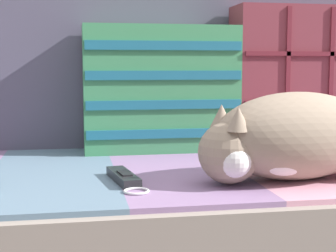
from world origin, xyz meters
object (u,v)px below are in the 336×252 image
at_px(throw_pillow_striped, 161,89).
at_px(game_remote_near, 124,178).
at_px(sleeping_cat, 289,138).
at_px(throw_pillow_quilted, 299,77).
at_px(couch, 224,241).

height_order(throw_pillow_striped, game_remote_near, throw_pillow_striped).
height_order(sleeping_cat, game_remote_near, sleeping_cat).
relative_size(throw_pillow_quilted, game_remote_near, 1.98).
xyz_separation_m(couch, game_remote_near, (-0.26, -0.18, 0.21)).
bearing_deg(couch, throw_pillow_striped, 122.88).
relative_size(throw_pillow_striped, game_remote_near, 2.08).
bearing_deg(sleeping_cat, game_remote_near, 173.95).
height_order(throw_pillow_quilted, sleeping_cat, throw_pillow_quilted).
bearing_deg(game_remote_near, throw_pillow_quilted, 34.78).
xyz_separation_m(throw_pillow_quilted, throw_pillow_striped, (-0.40, -0.00, -0.03)).
bearing_deg(throw_pillow_striped, couch, -57.12).
bearing_deg(couch, throw_pillow_quilted, 35.19).
distance_m(couch, game_remote_near, 0.38).
height_order(couch, throw_pillow_striped, throw_pillow_striped).
bearing_deg(sleeping_cat, couch, 108.41).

